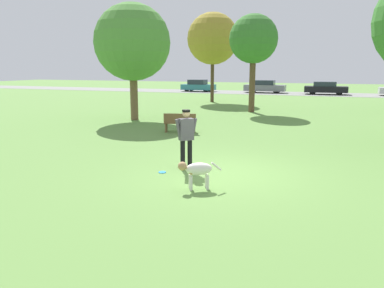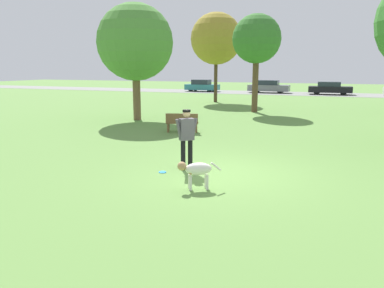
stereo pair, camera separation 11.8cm
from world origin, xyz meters
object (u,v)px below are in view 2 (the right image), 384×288
object	(u,v)px
parked_car_grey	(269,87)
park_bench	(182,122)
dog	(196,170)
parked_car_black	(330,88)
person	(187,135)
frisbee	(162,172)
tree_far_left	(216,39)
parked_car_teal	(202,86)
tree_near_left	(135,43)
tree_mid_center	(257,40)

from	to	relation	value
parked_car_grey	park_bench	world-z (taller)	parked_car_grey
dog	parked_car_black	bearing A→B (deg)	-122.35
person	frisbee	world-z (taller)	person
dog	park_bench	distance (m)	7.78
tree_far_left	parked_car_teal	world-z (taller)	tree_far_left
parked_car_black	park_bench	world-z (taller)	parked_car_black
person	park_bench	bearing A→B (deg)	71.01
frisbee	tree_near_left	size ratio (longest dim) A/B	0.03
frisbee	tree_far_left	world-z (taller)	tree_far_left
tree_mid_center	parked_car_black	distance (m)	18.96
parked_car_black	parked_car_grey	bearing A→B (deg)	174.68
person	park_bench	world-z (taller)	person
frisbee	park_bench	distance (m)	6.39
person	tree_near_left	distance (m)	10.90
frisbee	parked_car_black	bearing A→B (deg)	83.47
dog	tree_mid_center	size ratio (longest dim) A/B	0.16
dog	tree_near_left	world-z (taller)	tree_near_left
dog	tree_near_left	xyz separation A→B (m)	(-7.04, 9.95, 3.59)
person	park_bench	size ratio (longest dim) A/B	1.15
tree_near_left	parked_car_teal	world-z (taller)	tree_near_left
person	parked_car_teal	world-z (taller)	person
person	dog	world-z (taller)	person
person	park_bench	distance (m)	6.07
park_bench	parked_car_grey	bearing A→B (deg)	-104.11
parked_car_teal	parked_car_grey	xyz separation A→B (m)	(7.67, 0.43, 0.01)
tree_mid_center	parked_car_teal	xyz separation A→B (m)	(-9.86, 18.16, -3.80)
frisbee	park_bench	world-z (taller)	park_bench
tree_far_left	parked_car_black	xyz separation A→B (m)	(8.60, 12.28, -4.35)
parked_car_grey	parked_car_black	size ratio (longest dim) A/B	1.04
tree_near_left	parked_car_black	distance (m)	25.85
person	park_bench	xyz separation A→B (m)	(-2.40, 5.54, -0.54)
parked_car_grey	frisbee	bearing A→B (deg)	-84.50
person	parked_car_grey	world-z (taller)	person
tree_far_left	parked_car_teal	distance (m)	14.20
person	tree_mid_center	world-z (taller)	tree_mid_center
person	tree_far_left	distance (m)	21.04
person	tree_far_left	xyz separation A→B (m)	(-5.35, 19.95, 4.02)
tree_mid_center	parked_car_teal	size ratio (longest dim) A/B	1.54
parked_car_teal	parked_car_black	xyz separation A→B (m)	(14.08, -0.07, -0.00)
tree_mid_center	parked_car_grey	size ratio (longest dim) A/B	1.34
tree_far_left	park_bench	distance (m)	15.39
frisbee	parked_car_teal	world-z (taller)	parked_car_teal
frisbee	park_bench	xyz separation A→B (m)	(-1.91, 6.08, 0.44)
tree_mid_center	parked_car_black	size ratio (longest dim) A/B	1.40
dog	parked_car_teal	world-z (taller)	parked_car_teal
person	parked_car_black	size ratio (longest dim) A/B	0.39
parked_car_black	park_bench	bearing A→B (deg)	-102.82
tree_mid_center	park_bench	distance (m)	9.60
parked_car_black	tree_far_left	bearing A→B (deg)	-125.85
tree_far_left	person	bearing A→B (deg)	-75.00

